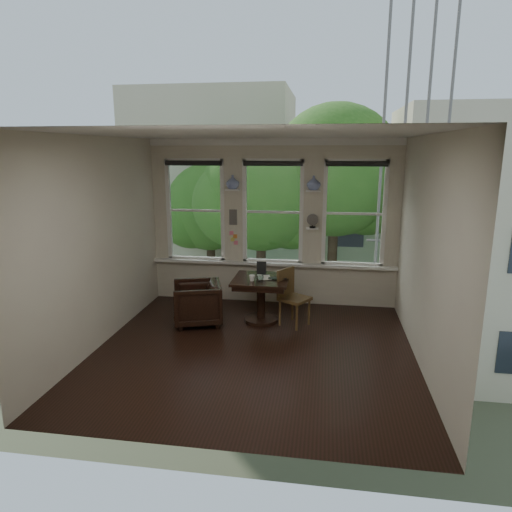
% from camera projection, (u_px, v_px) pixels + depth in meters
% --- Properties ---
extents(ground, '(4.50, 4.50, 0.00)m').
position_uv_depth(ground, '(254.00, 351.00, 6.53)').
color(ground, black).
rests_on(ground, ground).
extents(ceiling, '(4.50, 4.50, 0.00)m').
position_uv_depth(ceiling, '(253.00, 134.00, 5.85)').
color(ceiling, silver).
rests_on(ceiling, ground).
extents(wall_back, '(4.50, 0.00, 4.50)m').
position_uv_depth(wall_back, '(273.00, 223.00, 8.35)').
color(wall_back, beige).
rests_on(wall_back, ground).
extents(wall_front, '(4.50, 0.00, 4.50)m').
position_uv_depth(wall_front, '(214.00, 301.00, 4.02)').
color(wall_front, beige).
rests_on(wall_front, ground).
extents(wall_left, '(0.00, 4.50, 4.50)m').
position_uv_depth(wall_left, '(99.00, 243.00, 6.52)').
color(wall_left, beige).
rests_on(wall_left, ground).
extents(wall_right, '(0.00, 4.50, 4.50)m').
position_uv_depth(wall_right, '(426.00, 254.00, 5.85)').
color(wall_right, beige).
rests_on(wall_right, ground).
extents(window_left, '(1.10, 0.12, 1.90)m').
position_uv_depth(window_left, '(196.00, 210.00, 8.52)').
color(window_left, white).
rests_on(window_left, ground).
extents(window_center, '(1.10, 0.12, 1.90)m').
position_uv_depth(window_center, '(273.00, 212.00, 8.31)').
color(window_center, white).
rests_on(window_center, ground).
extents(window_right, '(1.10, 0.12, 1.90)m').
position_uv_depth(window_right, '(354.00, 214.00, 8.09)').
color(window_right, white).
rests_on(window_right, ground).
extents(shelf_left, '(0.26, 0.16, 0.03)m').
position_uv_depth(shelf_left, '(233.00, 190.00, 8.23)').
color(shelf_left, white).
rests_on(shelf_left, ground).
extents(shelf_right, '(0.26, 0.16, 0.03)m').
position_uv_depth(shelf_right, '(313.00, 191.00, 8.01)').
color(shelf_right, white).
rests_on(shelf_right, ground).
extents(intercom, '(0.14, 0.06, 0.28)m').
position_uv_depth(intercom, '(233.00, 217.00, 8.37)').
color(intercom, '#59544F').
rests_on(intercom, ground).
extents(sticky_notes, '(0.16, 0.01, 0.24)m').
position_uv_depth(sticky_notes, '(234.00, 236.00, 8.45)').
color(sticky_notes, pink).
rests_on(sticky_notes, ground).
extents(desk_fan, '(0.20, 0.20, 0.24)m').
position_uv_depth(desk_fan, '(313.00, 223.00, 8.12)').
color(desk_fan, '#59544F').
rests_on(desk_fan, ground).
extents(vase_left, '(0.24, 0.24, 0.25)m').
position_uv_depth(vase_left, '(233.00, 182.00, 8.20)').
color(vase_left, white).
rests_on(vase_left, shelf_left).
extents(vase_right, '(0.24, 0.24, 0.25)m').
position_uv_depth(vase_right, '(314.00, 183.00, 7.98)').
color(vase_right, white).
rests_on(vase_right, shelf_right).
extents(table, '(0.90, 0.90, 0.75)m').
position_uv_depth(table, '(261.00, 300.00, 7.56)').
color(table, black).
rests_on(table, ground).
extents(armchair_left, '(0.97, 0.95, 0.70)m').
position_uv_depth(armchair_left, '(197.00, 303.00, 7.48)').
color(armchair_left, black).
rests_on(armchair_left, ground).
extents(cushion_red, '(0.45, 0.45, 0.06)m').
position_uv_depth(cushion_red, '(197.00, 297.00, 7.46)').
color(cushion_red, maroon).
rests_on(cushion_red, armchair_left).
extents(side_chair_right, '(0.58, 0.58, 0.92)m').
position_uv_depth(side_chair_right, '(295.00, 298.00, 7.38)').
color(side_chair_right, '#4E381C').
rests_on(side_chair_right, ground).
extents(laptop, '(0.31, 0.21, 0.02)m').
position_uv_depth(laptop, '(277.00, 279.00, 7.36)').
color(laptop, black).
rests_on(laptop, table).
extents(mug, '(0.12, 0.12, 0.10)m').
position_uv_depth(mug, '(252.00, 278.00, 7.31)').
color(mug, white).
rests_on(mug, table).
extents(drinking_glass, '(0.14, 0.14, 0.10)m').
position_uv_depth(drinking_glass, '(259.00, 278.00, 7.29)').
color(drinking_glass, white).
rests_on(drinking_glass, table).
extents(tablet, '(0.17, 0.09, 0.22)m').
position_uv_depth(tablet, '(261.00, 268.00, 7.68)').
color(tablet, black).
rests_on(tablet, table).
extents(papers, '(0.29, 0.35, 0.00)m').
position_uv_depth(papers, '(264.00, 277.00, 7.51)').
color(papers, silver).
rests_on(papers, table).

